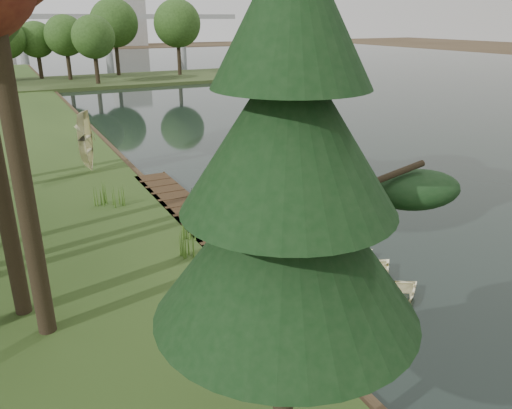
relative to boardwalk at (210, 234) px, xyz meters
name	(u,v)px	position (x,y,z in m)	size (l,w,h in m)	color
ground	(248,230)	(1.60, 0.00, -0.15)	(300.00, 300.00, 0.00)	#3D2F1D
water	(430,101)	(31.60, 20.00, -0.12)	(130.00, 200.00, 0.05)	black
boardwalk	(210,234)	(0.00, 0.00, 0.00)	(1.60, 16.00, 0.30)	#352414
peninsula	(131,80)	(9.60, 50.00, 0.08)	(50.00, 14.00, 0.45)	#32421D
far_trees	(99,29)	(6.27, 50.00, 6.28)	(45.60, 5.60, 8.80)	black
bridge	(74,21)	(13.91, 120.00, 6.93)	(95.90, 4.00, 8.60)	#A5A5A0
building_a	(126,13)	(31.60, 140.00, 8.85)	(10.00, 8.00, 18.00)	#A5A5A0
rowboat_0	(380,297)	(2.37, -6.75, 0.23)	(2.29, 3.21, 0.66)	beige
rowboat_1	(355,277)	(2.46, -5.53, 0.26)	(2.51, 3.52, 0.73)	beige
rowboat_2	(331,257)	(2.58, -4.09, 0.24)	(2.35, 3.29, 0.68)	beige
rowboat_3	(314,242)	(2.67, -2.95, 0.30)	(2.77, 3.88, 0.80)	beige
rowboat_4	(286,227)	(2.49, -1.36, 0.31)	(2.81, 3.93, 0.81)	beige
rowboat_5	(274,215)	(2.71, -0.07, 0.31)	(2.82, 3.95, 0.82)	teal
rowboat_6	(256,209)	(2.37, 0.82, 0.30)	(2.77, 3.87, 0.80)	beige
rowboat_7	(251,197)	(2.78, 2.13, 0.31)	(2.84, 3.98, 0.82)	beige
rowboat_8	(234,191)	(2.54, 3.33, 0.29)	(2.68, 3.75, 0.78)	beige
stored_rowboat	(90,165)	(-2.54, 9.97, 0.47)	(2.22, 3.11, 0.64)	beige
pine_tree	(289,178)	(-3.10, -10.66, 5.63)	(3.80, 3.80, 8.55)	black
reeds_0	(187,243)	(-1.51, -1.71, 0.65)	(0.60, 0.60, 1.00)	#3F661E
reeds_1	(188,226)	(-1.00, -0.38, 0.65)	(0.60, 0.60, 1.00)	#3F661E
reeds_2	(119,195)	(-2.39, 4.15, 0.64)	(0.60, 0.60, 0.98)	#3F661E
reeds_3	(100,195)	(-3.07, 4.58, 0.62)	(0.60, 0.60, 0.94)	#3F661E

